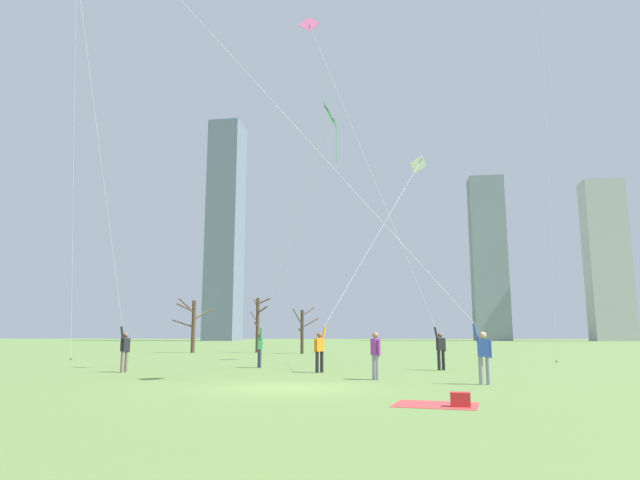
% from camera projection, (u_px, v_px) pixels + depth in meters
% --- Properties ---
extents(ground_plane, '(400.00, 400.00, 0.00)m').
position_uv_depth(ground_plane, '(288.00, 388.00, 16.07)').
color(ground_plane, '#5B7A3D').
extents(kite_flyer_foreground_right_green, '(4.86, 8.79, 9.52)m').
position_uv_depth(kite_flyer_foreground_right_green, '(267.00, 323.00, 25.32)').
color(kite_flyer_foreground_right_green, '#33384C').
rests_on(kite_flyer_foreground_right_green, ground).
extents(kite_flyer_midfield_right_white, '(5.15, 8.09, 11.51)m').
position_uv_depth(kite_flyer_midfield_right_white, '(338.00, 315.00, 24.06)').
color(kite_flyer_midfield_right_white, black).
rests_on(kite_flyer_midfield_right_white, ground).
extents(kite_flyer_far_back_purple, '(0.85, 7.14, 18.24)m').
position_uv_depth(kite_flyer_far_back_purple, '(110.00, 232.00, 22.09)').
color(kite_flyer_far_back_purple, '#726656').
rests_on(kite_flyer_far_back_purple, ground).
extents(kite_flyer_midfield_center_yellow, '(14.44, 1.34, 18.48)m').
position_uv_depth(kite_flyer_midfield_center_yellow, '(389.00, 245.00, 18.56)').
color(kite_flyer_midfield_center_yellow, gray).
rests_on(kite_flyer_midfield_center_yellow, ground).
extents(kite_flyer_foreground_left_pink, '(6.32, 2.24, 16.28)m').
position_uv_depth(kite_flyer_foreground_left_pink, '(422.00, 302.00, 24.51)').
color(kite_flyer_foreground_left_pink, black).
rests_on(kite_flyer_foreground_left_pink, ground).
extents(bystander_far_off_by_trees, '(0.36, 0.43, 1.62)m').
position_uv_depth(bystander_far_off_by_trees, '(376.00, 353.00, 19.21)').
color(bystander_far_off_by_trees, gray).
rests_on(bystander_far_off_by_trees, ground).
extents(distant_kite_drifting_right_blue, '(4.92, 4.47, 30.17)m').
position_uv_depth(distant_kite_drifting_right_blue, '(76.00, 12.00, 42.89)').
color(distant_kite_drifting_right_blue, blue).
rests_on(distant_kite_drifting_right_blue, ground).
extents(picnic_spot, '(2.00, 1.67, 0.31)m').
position_uv_depth(picnic_spot, '(450.00, 402.00, 12.01)').
color(picnic_spot, '#CC3838').
rests_on(picnic_spot, ground).
extents(bare_tree_center, '(2.98, 3.08, 4.72)m').
position_uv_depth(bare_tree_center, '(193.00, 324.00, 48.44)').
color(bare_tree_center, '#4C3828').
rests_on(bare_tree_center, ground).
extents(bare_tree_leftmost, '(2.24, 2.34, 4.79)m').
position_uv_depth(bare_tree_leftmost, '(258.00, 323.00, 49.06)').
color(bare_tree_leftmost, '#4C3828').
rests_on(bare_tree_leftmost, ground).
extents(bare_tree_far_right_edge, '(1.69, 2.84, 3.84)m').
position_uv_depth(bare_tree_far_right_edge, '(303.00, 329.00, 45.74)').
color(bare_tree_far_right_edge, '#423326').
rests_on(bare_tree_far_right_edge, ground).
extents(skyline_mid_tower_right, '(9.81, 6.68, 40.91)m').
position_uv_depth(skyline_mid_tower_right, '(607.00, 259.00, 141.08)').
color(skyline_mid_tower_right, '#B2B2B7').
rests_on(skyline_mid_tower_right, ground).
extents(skyline_short_annex, '(9.00, 7.47, 44.05)m').
position_uv_depth(skyline_short_annex, '(489.00, 258.00, 149.37)').
color(skyline_short_annex, gray).
rests_on(skyline_short_annex, ground).
extents(skyline_wide_slab, '(8.32, 9.31, 59.54)m').
position_uv_depth(skyline_wide_slab, '(225.00, 229.00, 150.41)').
color(skyline_wide_slab, slate).
rests_on(skyline_wide_slab, ground).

